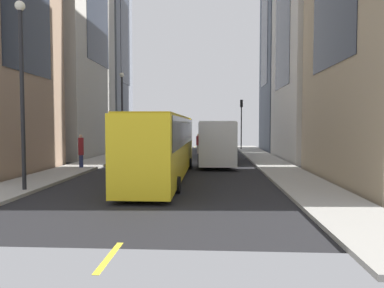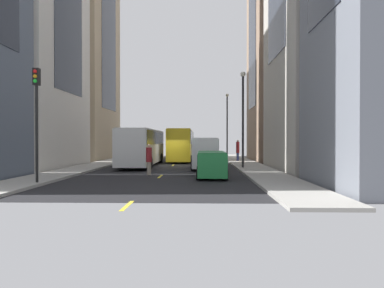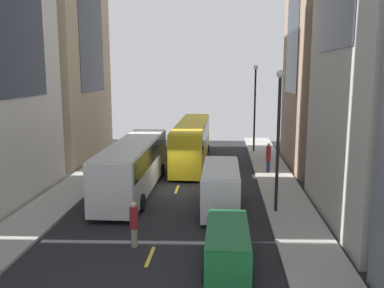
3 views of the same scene
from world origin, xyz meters
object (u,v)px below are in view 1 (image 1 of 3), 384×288
object	(u,v)px
streetcar_yellow	(164,142)
car_green_0	(161,144)
city_bus_white	(217,138)
delivery_van_white	(154,142)
traffic_light_near_corner	(241,115)
pedestrian_walking_far	(81,150)
pedestrian_waiting_curb	(198,143)

from	to	relation	value
streetcar_yellow	car_green_0	size ratio (longest dim) A/B	3.06
city_bus_white	delivery_van_white	world-z (taller)	city_bus_white
streetcar_yellow	traffic_light_near_corner	xyz separation A→B (m)	(-6.41, -23.89, 2.21)
streetcar_yellow	pedestrian_walking_far	xyz separation A→B (m)	(6.27, -3.76, -0.77)
streetcar_yellow	pedestrian_walking_far	world-z (taller)	streetcar_yellow
pedestrian_walking_far	traffic_light_near_corner	bearing A→B (deg)	-67.81
car_green_0	city_bus_white	bearing A→B (deg)	120.49
streetcar_yellow	car_green_0	world-z (taller)	streetcar_yellow
streetcar_yellow	delivery_van_white	bearing A→B (deg)	-78.35
city_bus_white	pedestrian_waiting_curb	size ratio (longest dim) A/B	5.94
delivery_van_white	streetcar_yellow	bearing A→B (deg)	101.65
streetcar_yellow	delivery_van_white	xyz separation A→B (m)	(2.62, -12.68, -0.61)
streetcar_yellow	pedestrian_waiting_curb	size ratio (longest dim) A/B	6.78
streetcar_yellow	car_green_0	distance (m)	20.00
streetcar_yellow	pedestrian_waiting_curb	world-z (taller)	streetcar_yellow
delivery_van_white	traffic_light_near_corner	xyz separation A→B (m)	(-9.02, -11.21, 2.82)
pedestrian_walking_far	traffic_light_near_corner	xyz separation A→B (m)	(-12.68, -20.13, 2.98)
city_bus_white	pedestrian_walking_far	distance (m)	10.99
car_green_0	pedestrian_waiting_curb	size ratio (longest dim) A/B	2.22
delivery_van_white	car_green_0	bearing A→B (deg)	-87.23
pedestrian_waiting_curb	pedestrian_walking_far	xyz separation A→B (m)	(7.55, 14.45, 0.23)
traffic_light_near_corner	streetcar_yellow	bearing A→B (deg)	74.99
streetcar_yellow	pedestrian_walking_far	size ratio (longest dim) A/B	6.33
delivery_van_white	pedestrian_waiting_curb	world-z (taller)	delivery_van_white
pedestrian_walking_far	traffic_light_near_corner	distance (m)	23.98
city_bus_white	car_green_0	bearing A→B (deg)	-59.51
traffic_light_near_corner	pedestrian_walking_far	bearing A→B (deg)	57.80
city_bus_white	pedestrian_walking_far	size ratio (longest dim) A/B	5.55
delivery_van_white	pedestrian_walking_far	xyz separation A→B (m)	(3.66, 8.92, -0.16)
city_bus_white	streetcar_yellow	world-z (taller)	streetcar_yellow
delivery_van_white	traffic_light_near_corner	distance (m)	14.66
city_bus_white	pedestrian_waiting_curb	distance (m)	9.10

